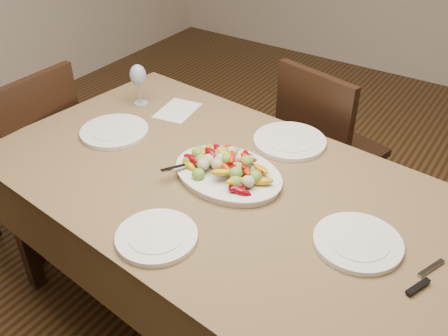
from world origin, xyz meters
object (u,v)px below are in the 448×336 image
chair_left (26,157)px  plate_left (114,132)px  chair_far (332,150)px  wine_glass (139,84)px  plate_right (358,243)px  dining_table (224,257)px  plate_near (157,237)px  plate_far (290,141)px  serving_platter (228,175)px

chair_left → plate_left: chair_left is taller
chair_far → wine_glass: bearing=50.8°
chair_left → plate_right: 1.70m
dining_table → chair_left: size_ratio=1.94×
plate_near → plate_right: bearing=31.6°
plate_far → plate_near: (-0.08, -0.74, 0.00)m
chair_far → chair_left: same height
plate_near → serving_platter: bearing=89.7°
plate_left → wine_glass: wine_glass is taller
dining_table → wine_glass: bearing=155.9°
plate_far → wine_glass: bearing=-174.3°
dining_table → plate_near: (-0.00, -0.37, 0.39)m
plate_far → plate_near: bearing=-95.8°
plate_right → plate_near: (-0.53, -0.33, 0.00)m
wine_glass → plate_far: bearing=5.7°
plate_right → wine_glass: size_ratio=1.34×
chair_left → wine_glass: wine_glass is taller
chair_far → plate_near: size_ratio=3.67×
plate_left → chair_far: bearing=51.3°
dining_table → chair_left: bearing=-177.4°
chair_far → plate_far: size_ratio=3.20×
dining_table → plate_left: plate_left is taller
serving_platter → plate_near: size_ratio=1.61×
dining_table → plate_left: (-0.58, 0.03, 0.39)m
chair_left → wine_glass: 0.71m
chair_left → plate_near: size_ratio=3.67×
plate_left → plate_right: 1.11m
dining_table → plate_near: plate_near is taller
plate_left → plate_right: same height
plate_right → chair_far: bearing=116.2°
serving_platter → plate_far: (0.07, 0.34, -0.00)m
serving_platter → plate_right: 0.54m
dining_table → plate_right: plate_right is taller
plate_near → wine_glass: wine_glass is taller
chair_left → serving_platter: chair_left is taller
plate_right → wine_glass: (-1.20, 0.34, 0.09)m
plate_far → chair_left: bearing=-160.7°
plate_near → chair_far: bearing=85.9°
dining_table → wine_glass: size_ratio=8.98×
chair_far → dining_table: bearing=98.8°
serving_platter → plate_right: bearing=-7.8°
plate_right → plate_near: size_ratio=1.06×
dining_table → plate_near: 0.54m
plate_left → plate_far: same height
plate_left → plate_right: size_ratio=1.04×
plate_right → plate_near: 0.63m
serving_platter → plate_far: serving_platter is taller
chair_far → plate_near: bearing=100.2°
chair_left → plate_far: bearing=109.3°
chair_far → serving_platter: 0.88m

